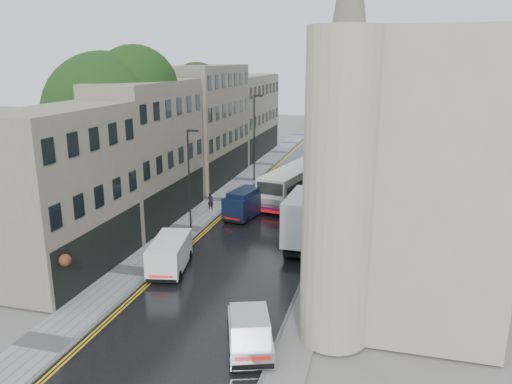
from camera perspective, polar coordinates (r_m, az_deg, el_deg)
The scene contains 16 objects.
road at distance 44.96m, azimuth 2.95°, elevation -1.51°, with size 9.00×85.00×0.02m, color black.
left_sidewalk at distance 46.46m, azimuth -4.11°, elevation -0.92°, with size 2.70×85.00×0.12m, color gray.
right_sidewalk at distance 44.19m, azimuth 9.82°, elevation -1.95°, with size 1.80×85.00×0.12m, color slate.
old_shop_row at distance 48.77m, azimuth -7.31°, elevation 6.91°, with size 4.50×56.00×12.00m, color gray, non-canonical shape.
modern_block at distance 41.09m, azimuth 16.90°, elevation 6.27°, with size 8.00×40.00×14.00m, color tan, non-canonical shape.
church_spire at distance 97.28m, azimuth 10.62°, elevation 19.08°, with size 6.40×6.40×40.00m, color #716859, non-canonical shape.
tree_near at distance 41.16m, azimuth -16.62°, elevation 6.23°, with size 10.56×10.56×13.89m, color black, non-canonical shape.
tree_far at distance 52.54m, azimuth -8.88°, elevation 7.69°, with size 9.24×9.24×12.46m, color black, non-canonical shape.
cream_bus at distance 43.96m, azimuth 1.53°, elevation 0.26°, with size 2.62×11.51×3.14m, color white, non-canonical shape.
white_lorry at distance 33.74m, azimuth 3.54°, elevation -3.79°, with size 2.20×7.32×3.84m, color silver, non-canonical shape.
silver_hatchback at distance 22.29m, azimuth -2.81°, elevation -17.56°, with size 1.89×4.31×1.62m, color #A8A9AD, non-canonical shape.
white_van at distance 30.42m, azimuth -12.19°, elevation -8.09°, with size 1.94×4.54×2.05m, color white, non-canonical shape.
navy_van at distance 40.32m, azimuth -3.37°, elevation -1.63°, with size 1.94×4.85×2.47m, color black, non-canonical shape.
pedestrian at distance 43.28m, azimuth -5.22°, elevation -1.01°, with size 0.56×0.37×1.53m, color black.
lamp_post_near at distance 38.04m, azimuth -7.65°, elevation 1.37°, with size 0.85×0.19×7.58m, color black, non-canonical shape.
lamp_post_far at distance 52.87m, azimuth -0.21°, elevation 6.15°, with size 1.01×0.23×9.01m, color black, non-canonical shape.
Camera 1 is at (8.93, -14.65, 12.85)m, focal length 35.00 mm.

